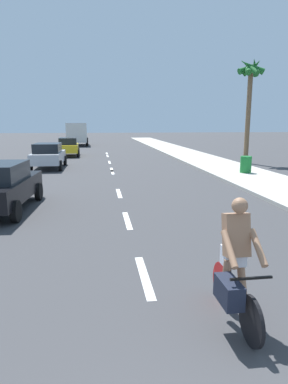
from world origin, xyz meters
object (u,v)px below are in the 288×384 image
object	(u,v)px
palm_tree_far	(250,80)
trash_bin_far	(246,164)
cyclist	(234,268)
delivery_truck	(77,133)
parked_car_yellow	(68,146)
parked_car_silver	(48,155)

from	to	relation	value
palm_tree_far	trash_bin_far	bearing A→B (deg)	-114.31
cyclist	trash_bin_far	world-z (taller)	cyclist
palm_tree_far	cyclist	bearing A→B (deg)	-114.74
delivery_truck	trash_bin_far	distance (m)	28.46
parked_car_yellow	palm_tree_far	bearing A→B (deg)	-30.48
delivery_truck	palm_tree_far	size ratio (longest dim) A/B	0.87
delivery_truck	parked_car_silver	bearing A→B (deg)	-92.78
parked_car_silver	delivery_truck	distance (m)	22.05
cyclist	delivery_truck	size ratio (longest dim) A/B	0.29
parked_car_silver	parked_car_yellow	size ratio (longest dim) A/B	1.04
cyclist	palm_tree_far	bearing A→B (deg)	-114.82
delivery_truck	trash_bin_far	xyz separation A→B (m)	(10.54, -26.43, -0.92)
cyclist	delivery_truck	distance (m)	39.87
cyclist	trash_bin_far	distance (m)	14.55
delivery_truck	trash_bin_far	bearing A→B (deg)	-69.69
palm_tree_far	parked_car_silver	bearing A→B (deg)	-175.85
cyclist	parked_car_silver	xyz separation A→B (m)	(-4.93, 17.58, 0.01)
parked_car_silver	delivery_truck	world-z (taller)	delivery_truck
parked_car_silver	parked_car_yellow	xyz separation A→B (m)	(0.57, 7.98, -0.00)
parked_car_silver	trash_bin_far	distance (m)	11.90
cyclist	delivery_truck	xyz separation A→B (m)	(-4.41, 39.62, 0.67)
delivery_truck	palm_tree_far	xyz separation A→B (m)	(12.96, -21.06, 4.19)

